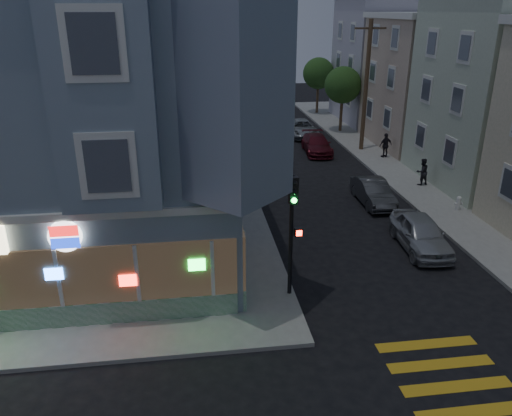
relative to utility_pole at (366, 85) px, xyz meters
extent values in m
plane|color=black|center=(-12.00, -24.00, -4.80)|extent=(120.00, 120.00, 0.00)
cube|color=gray|center=(11.00, -1.00, -4.72)|extent=(24.00, 42.00, 0.15)
cube|color=slate|center=(-18.00, -13.00, 0.85)|extent=(14.00, 14.00, 11.00)
cube|color=silver|center=(-18.00, -13.00, -0.80)|extent=(14.30, 14.30, 0.25)
cube|color=#196B33|center=(-18.00, -20.05, -4.25)|extent=(13.60, 0.12, 0.80)
cube|color=#382B1E|center=(-18.00, -20.05, -2.85)|extent=(13.60, 0.10, 2.00)
cylinder|color=white|center=(-16.40, -20.13, -1.40)|extent=(1.00, 0.12, 1.00)
cube|color=tan|center=(7.50, 1.00, -0.15)|extent=(12.00, 8.60, 9.00)
cube|color=#A8A4B4|center=(7.50, 10.00, 0.60)|extent=(12.00, 8.60, 10.50)
cylinder|color=#4C3826|center=(0.00, 0.00, -0.15)|extent=(0.30, 0.30, 9.00)
cube|color=#4C3826|center=(0.00, 0.00, 3.75)|extent=(2.20, 0.12, 0.12)
cylinder|color=#4C3826|center=(0.20, 6.00, -3.05)|extent=(0.24, 0.24, 3.20)
sphere|color=#1E4418|center=(0.20, 6.00, -0.85)|extent=(3.00, 3.00, 3.00)
cylinder|color=#4C3826|center=(0.20, 14.00, -3.05)|extent=(0.24, 0.24, 3.20)
sphere|color=#1E4418|center=(0.20, 14.00, -0.85)|extent=(3.00, 3.00, 3.00)
imported|color=black|center=(0.83, -8.23, -3.86)|extent=(0.88, 0.75, 1.58)
imported|color=black|center=(0.92, -2.31, -3.80)|extent=(1.06, 0.65, 1.68)
imported|color=#A8ACB0|center=(-2.80, -15.91, -4.07)|extent=(2.02, 4.39, 1.46)
imported|color=#3B3D41|center=(-2.92, -10.44, -4.14)|extent=(1.42, 3.98, 1.31)
imported|color=#58141E|center=(-3.40, -0.12, -4.15)|extent=(2.15, 4.59, 1.30)
imported|color=#989FA2|center=(-3.40, 5.08, -4.13)|extent=(2.33, 4.85, 1.33)
cylinder|color=black|center=(-9.20, -19.00, -2.38)|extent=(0.15, 0.15, 4.53)
cube|color=black|center=(-9.20, -19.20, -0.61)|extent=(0.32, 0.29, 0.95)
sphere|color=black|center=(-9.20, -19.34, -0.31)|extent=(0.18, 0.18, 0.18)
sphere|color=black|center=(-9.20, -19.34, -0.61)|extent=(0.18, 0.18, 0.18)
sphere|color=#19F23F|center=(-9.20, -19.34, -0.91)|extent=(0.18, 0.18, 0.18)
cube|color=black|center=(-8.97, -19.16, -2.15)|extent=(0.31, 0.22, 0.29)
cube|color=#FF2614|center=(-8.97, -19.26, -2.15)|extent=(0.20, 0.02, 0.20)
cylinder|color=white|center=(1.00, -12.20, -4.37)|extent=(0.22, 0.22, 0.56)
sphere|color=white|center=(1.00, -12.20, -4.04)|extent=(0.24, 0.24, 0.24)
cylinder|color=white|center=(1.00, -12.20, -4.32)|extent=(0.42, 0.11, 0.11)
camera|label=1|loc=(-12.53, -34.42, 4.98)|focal=35.00mm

